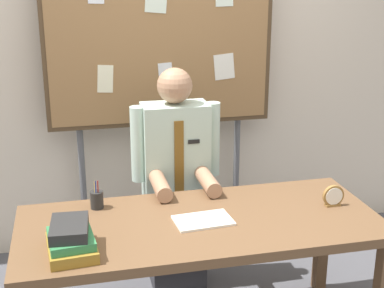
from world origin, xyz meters
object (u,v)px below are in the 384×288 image
Objects in this scene: pen_holder at (97,200)px; desk_clock at (333,197)px; open_notebook at (203,220)px; bulletin_board at (160,40)px; book_stack at (71,240)px; desk at (200,234)px; person at (176,188)px.

desk_clock is at bearing -11.75° from pen_holder.
open_notebook is 0.59m from pen_holder.
bulletin_board reaches higher than open_notebook.
book_stack is at bearing -165.12° from open_notebook.
book_stack is at bearing -107.34° from pen_holder.
open_notebook reaches higher than desk.
person is 0.66m from open_notebook.
bulletin_board is at bearing 59.00° from pen_holder.
person is 8.84× the size of pen_holder.
person reaches higher than open_notebook.
pen_holder reaches higher than desk_clock.
open_notebook is 0.74m from desk_clock.
person is 4.64× the size of book_stack.
person reaches higher than desk.
open_notebook is (0.01, -0.02, 0.09)m from desk.
person is 4.87× the size of open_notebook.
person is 0.98m from bulletin_board.
bulletin_board is (0.00, 1.11, 0.86)m from desk.
desk_clock is (0.74, -0.63, 0.13)m from person.
pen_holder reaches higher than open_notebook.
desk_clock is at bearing 8.37° from book_stack.
bulletin_board is 18.11× the size of desk_clock.
person is at bearing 51.87° from book_stack.
bulletin_board is 7.39× the size of open_notebook.
bulletin_board is at bearing 63.52° from book_stack.
book_stack is at bearing -128.13° from person.
open_notebook is (0.66, 0.18, -0.06)m from book_stack.
pen_holder is (-1.25, 0.26, -0.00)m from desk_clock.
desk is at bearing -90.01° from bulletin_board.
pen_holder is at bearing -144.20° from person.
book_stack is 2.58× the size of desk_clock.
desk_clock is (0.73, 0.03, 0.05)m from open_notebook.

